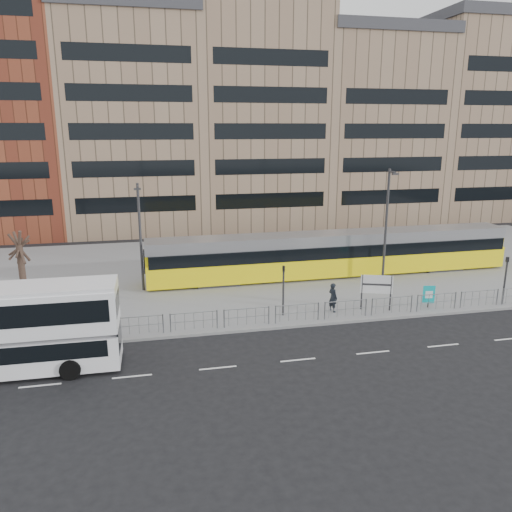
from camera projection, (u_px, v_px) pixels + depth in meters
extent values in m
plane|color=black|center=(311.00, 326.00, 28.89)|extent=(120.00, 120.00, 0.00)
cube|color=gray|center=(264.00, 269.00, 40.23)|extent=(64.00, 24.00, 0.15)
cube|color=gray|center=(311.00, 325.00, 28.92)|extent=(64.00, 0.25, 0.17)
cube|color=#8E745C|center=(134.00, 129.00, 56.27)|extent=(14.00, 16.00, 22.00)
cube|color=#38383D|center=(127.00, 17.00, 53.38)|extent=(14.40, 16.40, 1.20)
cube|color=#8E745C|center=(255.00, 120.00, 58.89)|extent=(14.00, 16.00, 24.00)
cube|color=#38383D|center=(255.00, 4.00, 55.75)|extent=(14.40, 16.40, 1.20)
cube|color=#8E745C|center=(365.00, 133.00, 62.14)|extent=(14.00, 16.00, 21.00)
cube|color=#38383D|center=(370.00, 37.00, 59.36)|extent=(14.40, 16.40, 1.20)
cube|color=#8E745C|center=(466.00, 125.00, 64.76)|extent=(14.00, 16.00, 23.00)
cube|color=#38383D|center=(476.00, 24.00, 61.73)|extent=(14.40, 16.40, 1.20)
cylinder|color=gray|center=(341.00, 301.00, 29.48)|extent=(32.00, 0.05, 0.05)
cylinder|color=gray|center=(341.00, 309.00, 29.60)|extent=(32.00, 0.04, 0.04)
cylinder|color=gray|center=(56.00, 332.00, 26.32)|extent=(0.07, 0.07, 1.10)
cube|color=white|center=(355.00, 354.00, 25.31)|extent=(62.00, 0.12, 0.01)
cube|color=white|center=(4.00, 354.00, 23.13)|extent=(10.51, 2.55, 1.62)
cube|color=black|center=(14.00, 345.00, 23.12)|extent=(8.61, 2.57, 0.81)
cylinder|color=black|center=(70.00, 370.00, 22.70)|extent=(0.96, 0.30, 0.95)
cylinder|color=black|center=(78.00, 347.00, 25.00)|extent=(0.96, 0.30, 0.95)
cube|color=yellow|center=(333.00, 263.00, 38.27)|extent=(28.15, 2.95, 1.61)
cube|color=black|center=(333.00, 249.00, 37.99)|extent=(27.75, 2.99, 0.90)
cube|color=#9F9FA4|center=(334.00, 238.00, 37.78)|extent=(28.15, 2.74, 0.80)
cube|color=yellow|center=(487.00, 246.00, 41.00)|extent=(1.23, 2.27, 2.61)
cube|color=yellow|center=(154.00, 265.00, 35.22)|extent=(1.23, 2.27, 2.61)
cylinder|color=#2D2D30|center=(333.00, 253.00, 38.08)|extent=(2.42, 2.42, 3.01)
cube|color=#2D2D30|center=(437.00, 265.00, 40.39)|extent=(3.04, 2.56, 0.50)
cube|color=#2D2D30|center=(216.00, 279.00, 36.51)|extent=(3.04, 2.56, 0.50)
cylinder|color=#2D2D30|center=(362.00, 292.00, 30.93)|extent=(0.10, 0.10, 2.24)
cylinder|color=#2D2D30|center=(391.00, 293.00, 30.72)|extent=(0.10, 0.10, 2.24)
cube|color=white|center=(377.00, 284.00, 30.69)|extent=(1.86, 0.72, 1.17)
cylinder|color=#2D2D30|center=(428.00, 302.00, 31.42)|extent=(0.06, 0.06, 0.76)
cube|color=#0CABB1|center=(429.00, 294.00, 31.30)|extent=(0.76, 0.19, 1.14)
cube|color=white|center=(429.00, 295.00, 31.27)|extent=(0.47, 0.09, 0.48)
imported|color=black|center=(333.00, 297.00, 30.59)|extent=(0.66, 0.78, 1.82)
cylinder|color=#2D2D30|center=(283.00, 292.00, 29.83)|extent=(0.12, 0.12, 3.00)
imported|color=#2D2D30|center=(284.00, 274.00, 29.56)|extent=(0.20, 0.23, 1.00)
cylinder|color=#2D2D30|center=(505.00, 281.00, 31.84)|extent=(0.12, 0.12, 3.00)
imported|color=#2D2D30|center=(507.00, 265.00, 31.57)|extent=(0.19, 0.22, 1.00)
cylinder|color=#2D2D30|center=(141.00, 238.00, 33.95)|extent=(0.18, 0.18, 7.46)
cylinder|color=#2D2D30|center=(137.00, 187.00, 32.69)|extent=(0.14, 0.90, 0.14)
cube|color=#2D2D30|center=(137.00, 189.00, 32.29)|extent=(0.45, 0.20, 0.12)
cylinder|color=#2D2D30|center=(386.00, 227.00, 35.72)|extent=(0.18, 0.18, 8.25)
cylinder|color=#2D2D30|center=(392.00, 172.00, 34.36)|extent=(0.14, 0.90, 0.14)
cube|color=#2D2D30|center=(395.00, 174.00, 33.96)|extent=(0.45, 0.20, 0.12)
cylinder|color=#30211B|center=(22.00, 271.00, 33.26)|extent=(0.44, 0.44, 3.54)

